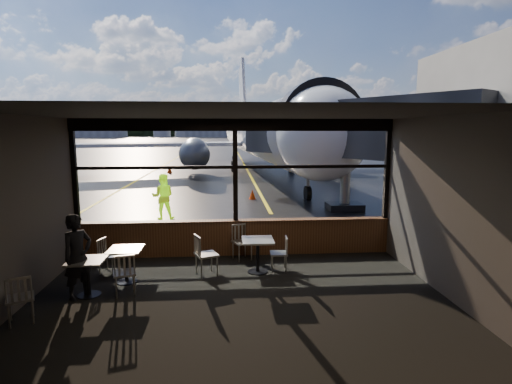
{
  "coord_description": "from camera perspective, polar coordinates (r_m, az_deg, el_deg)",
  "views": [
    {
      "loc": [
        -0.24,
        -10.05,
        3.22
      ],
      "look_at": [
        0.6,
        1.0,
        1.5
      ],
      "focal_mm": 28.0,
      "sensor_mm": 36.0,
      "label": 1
    }
  ],
  "objects": [
    {
      "name": "mullion_left",
      "position": [
        10.76,
        -24.53,
        2.59
      ],
      "size": [
        0.12,
        0.12,
        2.6
      ],
      "primitive_type": "cube",
      "color": "black",
      "rests_on": "ground"
    },
    {
      "name": "ceiling",
      "position": [
        7.06,
        -2.47,
        11.09
      ],
      "size": [
        8.0,
        6.0,
        0.04
      ],
      "primitive_type": "cube",
      "color": "#38332D",
      "rests_on": "ground"
    },
    {
      "name": "wall_right",
      "position": [
        8.35,
        26.24,
        -2.23
      ],
      "size": [
        0.04,
        6.0,
        3.5
      ],
      "primitive_type": "cube",
      "color": "#4C443D",
      "rests_on": "ground"
    },
    {
      "name": "mullion_right",
      "position": [
        10.93,
        18.22,
        3.03
      ],
      "size": [
        0.12,
        0.12,
        2.6
      ],
      "primitive_type": "cube",
      "color": "black",
      "rests_on": "ground"
    },
    {
      "name": "fuel_tank_b",
      "position": [
        193.06,
        -10.32,
        8.61
      ],
      "size": [
        8.0,
        8.0,
        6.0
      ],
      "primitive_type": "cylinder",
      "color": "silver",
      "rests_on": "ground_plane"
    },
    {
      "name": "chair_mid_s",
      "position": [
        8.41,
        -18.26,
        -10.97
      ],
      "size": [
        0.59,
        0.59,
        0.87
      ],
      "primitive_type": null,
      "rotation": [
        0.0,
        0.0,
        0.29
      ],
      "color": "#B6B0A4",
      "rests_on": "carpet_floor"
    },
    {
      "name": "airliner",
      "position": [
        30.68,
        1.32,
        13.3
      ],
      "size": [
        33.01,
        38.72,
        11.23
      ],
      "primitive_type": null,
      "rotation": [
        0.0,
        0.0,
        0.07
      ],
      "color": "white",
      "rests_on": "ground_plane"
    },
    {
      "name": "cafe_table_near",
      "position": [
        9.19,
        0.24,
        -9.12
      ],
      "size": [
        0.71,
        0.71,
        0.78
      ],
      "primitive_type": null,
      "color": "#ADA89F",
      "rests_on": "carpet_floor"
    },
    {
      "name": "treeline",
      "position": [
        220.07,
        -4.33,
        9.52
      ],
      "size": [
        360.0,
        3.0,
        12.0
      ],
      "primitive_type": "cube",
      "color": "black",
      "rests_on": "ground_plane"
    },
    {
      "name": "fuel_tank_c",
      "position": [
        192.3,
        -7.33,
        8.68
      ],
      "size": [
        8.0,
        8.0,
        6.0
      ],
      "primitive_type": "cylinder",
      "color": "silver",
      "rests_on": "ground_plane"
    },
    {
      "name": "mullion_centre",
      "position": [
        10.1,
        -2.98,
        3.02
      ],
      "size": [
        0.12,
        0.12,
        2.6
      ],
      "primitive_type": "cube",
      "color": "black",
      "rests_on": "ground"
    },
    {
      "name": "hangar_left",
      "position": [
        202.46,
        -24.79,
        8.67
      ],
      "size": [
        45.0,
        18.0,
        11.0
      ],
      "primitive_type": null,
      "color": "silver",
      "rests_on": "ground_plane"
    },
    {
      "name": "chair_near_e",
      "position": [
        9.31,
        3.26,
        -8.79
      ],
      "size": [
        0.46,
        0.46,
        0.81
      ],
      "primitive_type": null,
      "rotation": [
        0.0,
        0.0,
        1.52
      ],
      "color": "#B8B3A6",
      "rests_on": "carpet_floor"
    },
    {
      "name": "ground_crew",
      "position": [
        14.9,
        -13.16,
        -0.63
      ],
      "size": [
        0.83,
        0.66,
        1.67
      ],
      "primitive_type": "imported",
      "rotation": [
        0.0,
        0.0,
        3.18
      ],
      "color": "#BFF219",
      "rests_on": "ground_plane"
    },
    {
      "name": "chair_mid_w",
      "position": [
        9.72,
        -20.23,
        -8.58
      ],
      "size": [
        0.54,
        0.54,
        0.81
      ],
      "primitive_type": null,
      "rotation": [
        0.0,
        0.0,
        -1.83
      ],
      "color": "#BCB7AA",
      "rests_on": "carpet_floor"
    },
    {
      "name": "fuel_tank_a",
      "position": [
        194.34,
        -13.29,
        8.52
      ],
      "size": [
        8.0,
        8.0,
        6.0
      ],
      "primitive_type": "cylinder",
      "color": "silver",
      "rests_on": "ground_plane"
    },
    {
      "name": "window_transom",
      "position": [
        10.09,
        -2.98,
        3.58
      ],
      "size": [
        8.0,
        0.1,
        0.08
      ],
      "primitive_type": "cube",
      "color": "black",
      "rests_on": "ground"
    },
    {
      "name": "carpet_floor",
      "position": [
        7.75,
        -2.29,
        -15.65
      ],
      "size": [
        8.0,
        6.0,
        0.01
      ],
      "primitive_type": "cube",
      "color": "black",
      "rests_on": "ground"
    },
    {
      "name": "cone_wing",
      "position": [
        31.12,
        -12.25,
        3.17
      ],
      "size": [
        0.38,
        0.38,
        0.53
      ],
      "primitive_type": "cone",
      "color": "#FA6307",
      "rests_on": "ground_plane"
    },
    {
      "name": "cafe_table_mid",
      "position": [
        9.05,
        -18.05,
        -9.96
      ],
      "size": [
        0.68,
        0.68,
        0.75
      ],
      "primitive_type": null,
      "color": "#A19D94",
      "rests_on": "carpet_floor"
    },
    {
      "name": "jet_bridge",
      "position": [
        16.05,
        9.54,
        5.16
      ],
      "size": [
        8.36,
        10.22,
        4.46
      ],
      "primitive_type": null,
      "color": "#2F2F32",
      "rests_on": "ground_plane"
    },
    {
      "name": "ground_plane",
      "position": [
        130.09,
        -4.26,
        7.38
      ],
      "size": [
        520.0,
        520.0,
        0.0
      ],
      "primitive_type": "plane",
      "color": "black",
      "rests_on": "ground"
    },
    {
      "name": "hangar_right",
      "position": [
        197.48,
        13.61,
        9.38
      ],
      "size": [
        50.0,
        20.0,
        12.0
      ],
      "primitive_type": null,
      "color": "silver",
      "rests_on": "ground_plane"
    },
    {
      "name": "window_header",
      "position": [
        10.05,
        -3.03,
        9.55
      ],
      "size": [
        8.0,
        0.18,
        0.3
      ],
      "primitive_type": "cube",
      "color": "black",
      "rests_on": "ground"
    },
    {
      "name": "chair_near_w",
      "position": [
        9.04,
        -7.09,
        -8.92
      ],
      "size": [
        0.67,
        0.67,
        0.95
      ],
      "primitive_type": null,
      "rotation": [
        0.0,
        0.0,
        -1.19
      ],
      "color": "#ABA69A",
      "rests_on": "carpet_floor"
    },
    {
      "name": "passenger",
      "position": [
        8.44,
        -24.11,
        -8.42
      ],
      "size": [
        0.68,
        0.72,
        1.66
      ],
      "primitive_type": "imported",
      "rotation": [
        0.0,
        0.0,
        0.95
      ],
      "color": "black",
      "rests_on": "carpet_floor"
    },
    {
      "name": "chair_near_n",
      "position": [
        10.05,
        -1.99,
        -7.21
      ],
      "size": [
        0.64,
        0.64,
        0.89
      ],
      "primitive_type": null,
      "rotation": [
        0.0,
        0.0,
        3.57
      ],
      "color": "beige",
      "rests_on": "carpet_floor"
    },
    {
      "name": "hangar_mid",
      "position": [
        195.06,
        -4.32,
        9.32
      ],
      "size": [
        38.0,
        15.0,
        10.0
      ],
      "primitive_type": null,
      "color": "silver",
      "rests_on": "ground_plane"
    },
    {
      "name": "cafe_table_left",
      "position": [
        8.61,
        -22.86,
        -11.23
      ],
      "size": [
        0.67,
        0.67,
        0.74
      ],
      "primitive_type": null,
      "color": "#A29D95",
      "rests_on": "carpet_floor"
    },
    {
      "name": "wall_back",
      "position": [
        4.31,
        -0.97,
        -11.1
      ],
      "size": [
        8.0,
        0.04,
        3.5
      ],
      "primitive_type": "cube",
      "color": "#4C443D",
      "rests_on": "ground"
    },
    {
      "name": "chair_left_s",
      "position": [
        7.96,
        -30.63,
        -12.94
      ],
      "size": [
        0.63,
        0.63,
        0.87
      ],
      "primitive_type": null,
      "rotation": [
        0.0,
        0.0,
        0.43
      ],
      "color": "#B6B1A4",
      "rests_on": "carpet_floor"
    },
    {
      "name": "wall_left",
      "position": [
        8.13,
        -31.89,
        -2.95
      ],
      "size": [
        0.04,
        6.0,
        3.5
      ],
      "primitive_type": "cube",
      "color": "#4C443D",
      "rests_on": "ground"
    },
    {
      "name": "window_sill",
      "position": [
        10.43,
        -2.9,
        -6.59
      ],
      "size": [
        8.0,
        0.28,
        0.9
      ],
      "primitive_type": "cube",
      "color": "#542E19",
      "rests_on": "ground"
    },
    {
      "name": "cone_nose",
      "position": [
        18.8,
        -0.53,
        -0.35
      ],
      "size": [
        0.32,
        0.32,
        0.45
      ],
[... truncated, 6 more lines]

